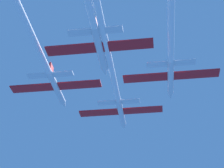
# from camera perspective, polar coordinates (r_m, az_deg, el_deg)

# --- Properties ---
(jet_lead) EXTENTS (16.70, 52.72, 2.77)m
(jet_lead) POSITION_cam_1_polar(r_m,az_deg,el_deg) (63.53, -0.05, 2.12)
(jet_lead) COLOR white
(jet_left_wing) EXTENTS (16.70, 61.19, 2.77)m
(jet_left_wing) POSITION_cam_1_polar(r_m,az_deg,el_deg) (55.68, -13.25, 9.82)
(jet_left_wing) COLOR white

